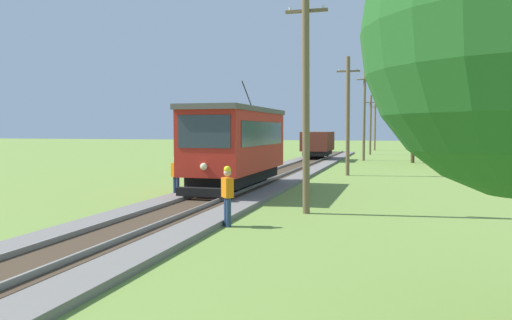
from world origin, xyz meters
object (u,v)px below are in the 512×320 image
object	(u,v)px
red_tram	(237,144)
utility_pole_mid	(348,115)
freight_car	(318,144)
tree_left_near	(413,121)
utility_pole_far	(364,114)
track_worker	(227,193)
utility_pole_horizon	(375,125)
utility_pole_near_tram	(306,97)
utility_pole_distant	(370,124)
second_worker	(176,174)
tree_right_near	(433,98)

from	to	relation	value
red_tram	utility_pole_mid	world-z (taller)	utility_pole_mid
freight_car	tree_left_near	xyz separation A→B (m)	(8.28, -0.95, 1.98)
utility_pole_far	track_worker	size ratio (longest dim) A/B	4.70
utility_pole_horizon	track_worker	xyz separation A→B (m)	(-1.82, -55.98, -2.46)
utility_pole_near_tram	tree_left_near	xyz separation A→B (m)	(4.22, 28.12, -0.37)
utility_pole_distant	utility_pole_near_tram	bearing A→B (deg)	-90.00
red_tram	freight_car	size ratio (longest dim) A/B	1.64
track_worker	tree_left_near	bearing A→B (deg)	-143.42
tree_left_near	utility_pole_far	bearing A→B (deg)	153.64
utility_pole_near_tram	tree_left_near	size ratio (longest dim) A/B	1.44
utility_pole_mid	freight_car	bearing A→B (deg)	105.65
utility_pole_distant	tree_left_near	world-z (taller)	utility_pole_distant
utility_pole_mid	tree_left_near	world-z (taller)	utility_pole_mid
utility_pole_mid	track_worker	distance (m)	17.62
red_tram	tree_left_near	size ratio (longest dim) A/B	1.62
red_tram	track_worker	distance (m)	8.21
red_tram	tree_left_near	world-z (taller)	tree_left_near
freight_car	utility_pole_horizon	size ratio (longest dim) A/B	0.78
freight_car	track_worker	bearing A→B (deg)	-85.97
freight_car	utility_pole_far	world-z (taller)	utility_pole_far
utility_pole_far	utility_pole_horizon	distance (m)	23.07
second_worker	tree_left_near	distance (m)	27.49
tree_right_near	freight_car	bearing A→B (deg)	153.56
second_worker	tree_right_near	bearing A→B (deg)	-8.71
freight_car	second_worker	bearing A→B (deg)	-94.13
utility_pole_horizon	freight_car	bearing A→B (deg)	-99.52
red_tram	utility_pole_horizon	bearing A→B (deg)	85.19
freight_car	tree_left_near	world-z (taller)	tree_left_near
tree_left_near	utility_pole_near_tram	bearing A→B (deg)	-98.54
utility_pole_distant	second_worker	distance (m)	39.32
red_tram	second_worker	world-z (taller)	red_tram
track_worker	tree_left_near	size ratio (longest dim) A/B	0.34
utility_pole_far	utility_pole_mid	bearing A→B (deg)	-90.00
utility_pole_distant	tree_left_near	bearing A→B (deg)	-72.49
utility_pole_near_tram	utility_pole_mid	size ratio (longest dim) A/B	1.05
utility_pole_distant	track_worker	xyz separation A→B (m)	(-1.82, -44.22, -2.46)
red_tram	track_worker	xyz separation A→B (m)	(2.24, -7.81, -1.21)
red_tram	utility_pole_far	distance (m)	25.54
utility_pole_horizon	tree_right_near	size ratio (longest dim) A/B	0.91
utility_pole_near_tram	track_worker	size ratio (longest dim) A/B	4.28
utility_pole_mid	tree_left_near	xyz separation A→B (m)	(4.22, 13.53, -0.18)
red_tram	utility_pole_near_tram	world-z (taller)	utility_pole_near_tram
utility_pole_distant	second_worker	world-z (taller)	utility_pole_distant
second_worker	tree_left_near	xyz separation A→B (m)	(10.18, 25.40, 2.56)
red_tram	tree_right_near	xyz separation A→B (m)	(9.60, 19.21, 3.08)
track_worker	tree_left_near	world-z (taller)	tree_left_near
utility_pole_near_tram	tree_left_near	world-z (taller)	utility_pole_near_tram
utility_pole_horizon	second_worker	world-z (taller)	utility_pole_horizon
utility_pole_mid	utility_pole_horizon	xyz separation A→B (m)	(-0.00, 38.67, -0.28)
red_tram	utility_pole_far	bearing A→B (deg)	80.83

